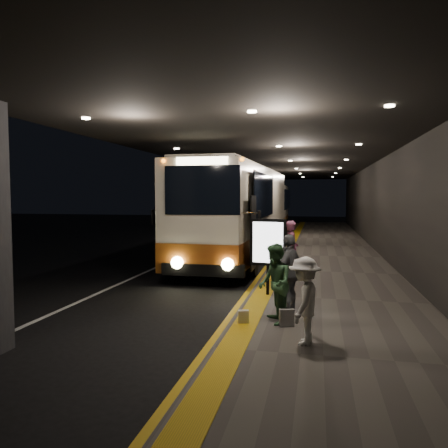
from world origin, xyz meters
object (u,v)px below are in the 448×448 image
(coach_main, at_px, (239,216))
(bag_polka, at_px, (287,318))
(passenger_waiting_white, at_px, (305,301))
(bag_plain, at_px, (243,317))
(passenger_waiting_green, at_px, (275,284))
(coach_second, at_px, (269,211))
(stanchion_post, at_px, (268,260))
(passenger_boarding, at_px, (292,249))
(info_sign, at_px, (268,244))
(passenger_waiting_grey, at_px, (289,273))

(coach_main, height_order, bag_polka, coach_main)
(passenger_waiting_white, xyz_separation_m, bag_plain, (-1.26, 1.00, -0.64))
(bag_polka, distance_m, bag_plain, 0.88)
(passenger_waiting_green, bearing_deg, coach_second, 168.62)
(passenger_waiting_green, xyz_separation_m, stanchion_post, (-0.67, 4.74, -0.22))
(passenger_boarding, bearing_deg, coach_main, 12.96)
(coach_second, height_order, passenger_waiting_white, coach_second)
(passenger_waiting_white, relative_size, bag_polka, 4.43)
(stanchion_post, bearing_deg, passenger_waiting_white, -77.47)
(passenger_boarding, bearing_deg, passenger_waiting_green, 162.51)
(coach_second, relative_size, info_sign, 5.57)
(passenger_waiting_green, height_order, passenger_waiting_white, passenger_waiting_green)
(coach_main, bearing_deg, bag_plain, -77.54)
(bag_polka, height_order, stanchion_post, stanchion_post)
(passenger_waiting_green, xyz_separation_m, bag_polka, (0.26, -0.16, -0.65))
(passenger_waiting_grey, relative_size, bag_plain, 6.54)
(bag_plain, bearing_deg, passenger_waiting_green, 12.56)
(bag_plain, bearing_deg, coach_second, 94.89)
(coach_second, height_order, passenger_boarding, coach_second)
(coach_main, distance_m, coach_second, 13.48)
(passenger_boarding, relative_size, info_sign, 0.90)
(bag_polka, xyz_separation_m, bag_plain, (-0.88, 0.02, -0.04))
(passenger_boarding, height_order, passenger_waiting_white, passenger_boarding)
(coach_second, distance_m, passenger_boarding, 18.01)
(info_sign, bearing_deg, passenger_waiting_white, -64.59)
(passenger_waiting_white, relative_size, stanchion_post, 1.29)
(passenger_boarding, height_order, info_sign, info_sign)
(bag_polka, height_order, info_sign, info_sign)
(passenger_waiting_white, bearing_deg, stanchion_post, -157.62)
(passenger_waiting_green, relative_size, passenger_waiting_grey, 0.93)
(passenger_waiting_white, bearing_deg, info_sign, -154.04)
(bag_plain, relative_size, stanchion_post, 0.22)
(passenger_boarding, xyz_separation_m, passenger_waiting_grey, (0.20, -4.38, -0.03))
(stanchion_post, bearing_deg, info_sign, -83.58)
(bag_polka, height_order, bag_plain, bag_polka)
(bag_plain, bearing_deg, passenger_waiting_white, -38.44)
(coach_second, bearing_deg, stanchion_post, -85.53)
(coach_second, height_order, passenger_waiting_green, coach_second)
(passenger_waiting_green, bearing_deg, bag_plain, -95.27)
(stanchion_post, bearing_deg, bag_polka, -79.25)
(coach_main, bearing_deg, bag_polka, -72.70)
(passenger_waiting_grey, height_order, info_sign, info_sign)
(passenger_waiting_white, bearing_deg, bag_plain, -118.59)
(passenger_boarding, bearing_deg, bag_polka, 165.20)
(passenger_waiting_grey, relative_size, bag_polka, 5.04)
(coach_second, xyz_separation_m, passenger_waiting_white, (3.25, -24.30, -0.76))
(passenger_boarding, bearing_deg, bag_plain, 156.06)
(passenger_waiting_green, distance_m, passenger_waiting_white, 1.30)
(passenger_waiting_grey, distance_m, bag_polka, 1.34)
(passenger_boarding, bearing_deg, info_sign, 153.75)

